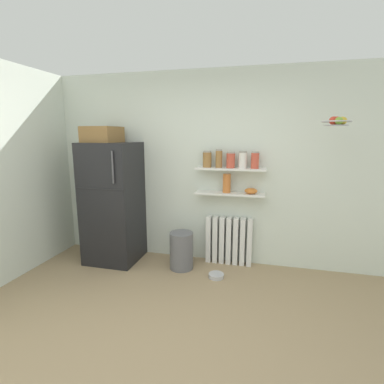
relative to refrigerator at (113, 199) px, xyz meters
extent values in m
plane|color=#9E8460|center=(1.29, -1.17, -0.88)|extent=(7.04, 7.04, 0.00)
cube|color=silver|center=(1.29, 0.38, 0.42)|extent=(7.04, 0.10, 2.60)
cube|color=black|center=(0.01, 0.00, -0.05)|extent=(0.69, 0.66, 1.66)
cube|color=#262628|center=(0.01, -0.34, 0.21)|extent=(0.68, 0.01, 0.01)
cylinder|color=#4C4C51|center=(0.23, -0.35, 0.49)|extent=(0.02, 0.02, 0.40)
cube|color=olive|center=(-0.10, 0.00, 0.89)|extent=(0.41, 0.46, 0.21)
cube|color=white|center=(1.32, 0.25, -0.55)|extent=(0.07, 0.12, 0.66)
cube|color=white|center=(1.41, 0.25, -0.55)|extent=(0.07, 0.12, 0.66)
cube|color=white|center=(1.50, 0.25, -0.55)|extent=(0.07, 0.12, 0.66)
cube|color=white|center=(1.60, 0.25, -0.55)|extent=(0.07, 0.12, 0.66)
cube|color=white|center=(1.69, 0.25, -0.55)|extent=(0.07, 0.12, 0.66)
cube|color=white|center=(1.78, 0.25, -0.55)|extent=(0.07, 0.12, 0.66)
cube|color=white|center=(1.88, 0.25, -0.55)|extent=(0.07, 0.12, 0.66)
cube|color=white|center=(1.60, 0.22, 0.12)|extent=(0.91, 0.22, 0.02)
cube|color=white|center=(1.60, 0.22, 0.45)|extent=(0.91, 0.22, 0.02)
cylinder|color=olive|center=(1.29, 0.22, 0.56)|extent=(0.11, 0.11, 0.20)
cylinder|color=gray|center=(1.29, 0.22, 0.67)|extent=(0.11, 0.11, 0.02)
cylinder|color=olive|center=(1.44, 0.22, 0.57)|extent=(0.09, 0.09, 0.22)
cylinder|color=gray|center=(1.44, 0.22, 0.69)|extent=(0.08, 0.08, 0.02)
cylinder|color=#C64C38|center=(1.60, 0.22, 0.55)|extent=(0.11, 0.11, 0.19)
cylinder|color=gray|center=(1.60, 0.22, 0.66)|extent=(0.10, 0.10, 0.02)
cylinder|color=silver|center=(1.75, 0.22, 0.56)|extent=(0.11, 0.11, 0.20)
cylinder|color=gray|center=(1.75, 0.22, 0.67)|extent=(0.10, 0.10, 0.02)
cylinder|color=#C64C38|center=(1.91, 0.22, 0.56)|extent=(0.10, 0.10, 0.20)
cylinder|color=gray|center=(1.91, 0.22, 0.67)|extent=(0.09, 0.09, 0.02)
cylinder|color=#CC7033|center=(1.55, 0.22, 0.26)|extent=(0.10, 0.10, 0.25)
ellipsoid|color=orange|center=(1.87, 0.22, 0.17)|extent=(0.16, 0.16, 0.07)
cylinder|color=slate|center=(1.01, -0.06, -0.63)|extent=(0.31, 0.31, 0.50)
cylinder|color=#B7B7BC|center=(1.50, -0.21, -0.85)|extent=(0.19, 0.19, 0.05)
torus|color=#B2B2B7|center=(2.73, -0.16, 1.02)|extent=(0.29, 0.29, 0.01)
cylinder|color=#A8A8AD|center=(2.73, -0.16, 0.98)|extent=(0.24, 0.24, 0.01)
sphere|color=gold|center=(2.79, -0.15, 1.03)|extent=(0.08, 0.08, 0.08)
sphere|color=red|center=(2.74, -0.11, 1.03)|extent=(0.09, 0.09, 0.09)
sphere|color=red|center=(2.70, -0.16, 1.03)|extent=(0.09, 0.09, 0.09)
sphere|color=#7FAD38|center=(2.74, -0.22, 1.02)|extent=(0.08, 0.08, 0.08)
camera|label=1|loc=(2.03, -3.54, 0.88)|focal=27.15mm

